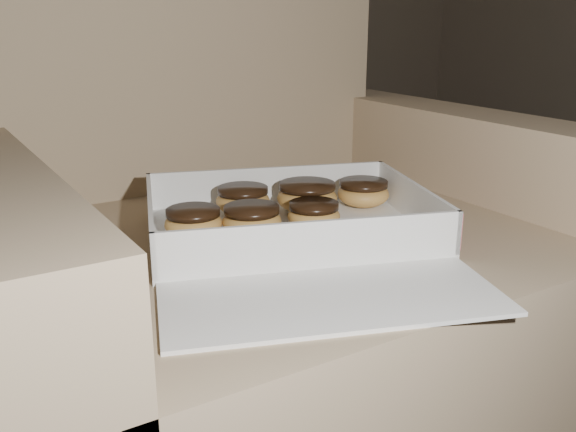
{
  "coord_description": "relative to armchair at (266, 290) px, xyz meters",
  "views": [
    {
      "loc": [
        -0.62,
        -0.4,
        0.72
      ],
      "look_at": [
        -0.17,
        0.34,
        0.44
      ],
      "focal_mm": 40.0,
      "sensor_mm": 36.0,
      "label": 1
    }
  ],
  "objects": [
    {
      "name": "crumb_a",
      "position": [
        0.01,
        -0.21,
        0.13
      ],
      "size": [
        0.01,
        0.01,
        0.0
      ],
      "primitive_type": "ellipsoid",
      "color": "black",
      "rests_on": "bakery_box"
    },
    {
      "name": "crumb_b",
      "position": [
        -0.09,
        -0.09,
        0.13
      ],
      "size": [
        0.01,
        0.01,
        0.0
      ],
      "primitive_type": "ellipsoid",
      "color": "black",
      "rests_on": "bakery_box"
    },
    {
      "name": "crumb_d",
      "position": [
        -0.06,
        -0.19,
        0.13
      ],
      "size": [
        0.01,
        0.01,
        0.0
      ],
      "primitive_type": "ellipsoid",
      "color": "black",
      "rests_on": "bakery_box"
    },
    {
      "name": "donut_c",
      "position": [
        -0.14,
        -0.05,
        0.15
      ],
      "size": [
        0.08,
        0.08,
        0.04
      ],
      "color": "#C39444",
      "rests_on": "bakery_box"
    },
    {
      "name": "armchair",
      "position": [
        0.0,
        0.0,
        0.0
      ],
      "size": [
        0.89,
        0.75,
        0.93
      ],
      "color": "#9A8362",
      "rests_on": "floor"
    },
    {
      "name": "donut_e",
      "position": [
        -0.07,
        -0.08,
        0.15
      ],
      "size": [
        0.08,
        0.08,
        0.04
      ],
      "color": "#C39444",
      "rests_on": "bakery_box"
    },
    {
      "name": "crumb_c",
      "position": [
        0.04,
        -0.21,
        0.13
      ],
      "size": [
        0.01,
        0.01,
        0.0
      ],
      "primitive_type": "ellipsoid",
      "color": "black",
      "rests_on": "bakery_box"
    },
    {
      "name": "donut_f",
      "position": [
        0.02,
        -0.1,
        0.15
      ],
      "size": [
        0.08,
        0.08,
        0.04
      ],
      "color": "#C39444",
      "rests_on": "bakery_box"
    },
    {
      "name": "donut_d",
      "position": [
        0.15,
        -0.05,
        0.15
      ],
      "size": [
        0.08,
        0.08,
        0.04
      ],
      "color": "#C39444",
      "rests_on": "bakery_box"
    },
    {
      "name": "donut_a",
      "position": [
        0.06,
        -0.03,
        0.16
      ],
      "size": [
        0.09,
        0.09,
        0.05
      ],
      "color": "#C39444",
      "rests_on": "bakery_box"
    },
    {
      "name": "donut_b",
      "position": [
        -0.03,
        0.01,
        0.15
      ],
      "size": [
        0.08,
        0.08,
        0.04
      ],
      "color": "#C39444",
      "rests_on": "bakery_box"
    },
    {
      "name": "bakery_box",
      "position": [
        -0.02,
        -0.13,
        0.14
      ],
      "size": [
        0.51,
        0.55,
        0.07
      ],
      "rotation": [
        0.0,
        0.0,
        -0.33
      ],
      "color": "white",
      "rests_on": "armchair"
    }
  ]
}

